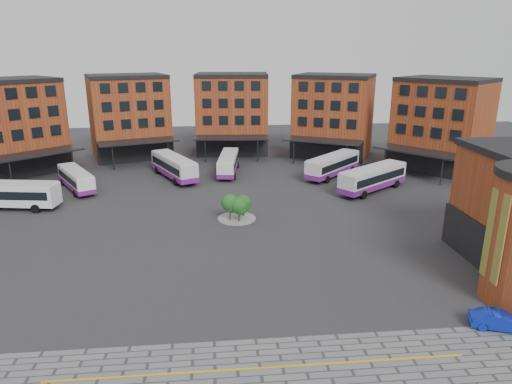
{
  "coord_description": "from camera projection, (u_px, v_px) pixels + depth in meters",
  "views": [
    {
      "loc": [
        -0.5,
        -37.36,
        18.74
      ],
      "look_at": [
        3.99,
        9.48,
        4.0
      ],
      "focal_mm": 32.0,
      "sensor_mm": 36.0,
      "label": 1
    }
  ],
  "objects": [
    {
      "name": "blue_car",
      "position": [
        499.0,
        320.0,
        31.84
      ],
      "size": [
        4.15,
        2.49,
        1.29
      ],
      "primitive_type": "imported",
      "rotation": [
        0.0,
        0.0,
        1.26
      ],
      "color": "#0D21AE",
      "rests_on": "ground"
    },
    {
      "name": "bus_a",
      "position": [
        9.0,
        193.0,
        55.53
      ],
      "size": [
        12.1,
        4.46,
        3.34
      ],
      "rotation": [
        0.0,
        0.0,
        1.42
      ],
      "color": "white",
      "rests_on": "ground"
    },
    {
      "name": "bus_b",
      "position": [
        76.0,
        179.0,
        63.26
      ],
      "size": [
        7.19,
        10.05,
        2.89
      ],
      "rotation": [
        0.0,
        0.0,
        0.53
      ],
      "color": "white",
      "rests_on": "ground"
    },
    {
      "name": "ground",
      "position": [
        222.0,
        267.0,
        41.14
      ],
      "size": [
        160.0,
        160.0,
        0.0
      ],
      "primitive_type": "plane",
      "color": "#28282B",
      "rests_on": "ground"
    },
    {
      "name": "yellow_line",
      "position": [
        260.0,
        368.0,
        28.02
      ],
      "size": [
        26.0,
        0.15,
        0.02
      ],
      "primitive_type": "cube",
      "color": "gold",
      "rests_on": "paving_zone"
    },
    {
      "name": "bus_d",
      "position": [
        228.0,
        163.0,
        71.62
      ],
      "size": [
        3.86,
        11.19,
        3.09
      ],
      "rotation": [
        0.0,
        0.0,
        -0.12
      ],
      "color": "silver",
      "rests_on": "ground"
    },
    {
      "name": "main_building",
      "position": [
        186.0,
        123.0,
        74.88
      ],
      "size": [
        94.14,
        42.48,
        14.6
      ],
      "color": "brown",
      "rests_on": "ground"
    },
    {
      "name": "tree_island",
      "position": [
        237.0,
        206.0,
        51.85
      ],
      "size": [
        4.4,
        4.4,
        3.21
      ],
      "color": "gray",
      "rests_on": "ground"
    },
    {
      "name": "bus_f",
      "position": [
        373.0,
        178.0,
        62.67
      ],
      "size": [
        11.44,
        9.43,
        3.42
      ],
      "rotation": [
        0.0,
        0.0,
        -0.94
      ],
      "color": "silver",
      "rests_on": "ground"
    },
    {
      "name": "bus_c",
      "position": [
        174.0,
        166.0,
        68.88
      ],
      "size": [
        7.83,
        12.11,
        3.42
      ],
      "rotation": [
        0.0,
        0.0,
        0.45
      ],
      "color": "silver",
      "rests_on": "ground"
    },
    {
      "name": "bus_e",
      "position": [
        333.0,
        165.0,
        69.95
      ],
      "size": [
        10.29,
        10.33,
        3.34
      ],
      "rotation": [
        0.0,
        0.0,
        -0.78
      ],
      "color": "silver",
      "rests_on": "ground"
    }
  ]
}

